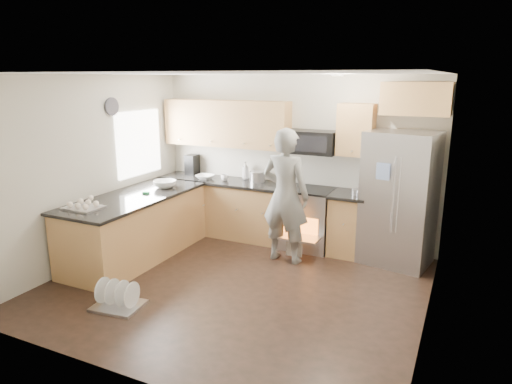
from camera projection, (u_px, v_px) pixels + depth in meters
The scene contains 8 objects.
ground at pixel (236, 286), 5.76m from camera, with size 4.50×4.50×0.00m, color black.
room_shell at pixel (232, 154), 5.38m from camera, with size 4.54×4.04×2.62m.
back_cabinet_run at pixel (253, 180), 7.30m from camera, with size 4.45×0.64×2.50m.
peninsula at pixel (136, 226), 6.59m from camera, with size 0.96×2.36×1.03m.
stove_range at pixel (307, 205), 6.93m from camera, with size 0.76×0.97×1.79m.
refrigerator at pixel (399, 199), 6.29m from camera, with size 1.02×0.85×1.86m.
person at pixel (285, 196), 6.35m from camera, with size 0.70×0.46×1.91m, color gray.
dish_rack at pixel (118, 300), 5.21m from camera, with size 0.58×0.49×0.33m.
Camera 1 is at (2.49, -4.68, 2.56)m, focal length 32.00 mm.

